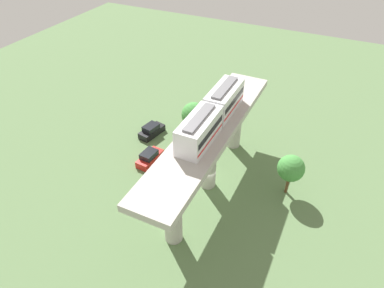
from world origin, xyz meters
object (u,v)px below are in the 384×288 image
tree_near_viaduct (291,168)px  tree_mid_lot (194,115)px  train (212,114)px  parked_car_black (152,131)px  parked_car_red (150,158)px

tree_near_viaduct → tree_mid_lot: size_ratio=1.01×
train → tree_near_viaduct: 11.48m
tree_near_viaduct → train: bearing=14.7°
train → tree_mid_lot: train is taller
train → parked_car_black: train is taller
train → parked_car_red: train is taller
parked_car_black → parked_car_red: size_ratio=1.03×
train → tree_near_viaduct: size_ratio=2.45×
train → tree_near_viaduct: train is taller
tree_mid_lot → parked_car_black: bearing=24.5°
train → parked_car_black: size_ratio=3.03×
parked_car_red → tree_near_viaduct: size_ratio=0.78×
tree_near_viaduct → parked_car_black: bearing=-8.5°
parked_car_red → tree_mid_lot: 9.09m
parked_car_red → tree_mid_lot: tree_mid_lot is taller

